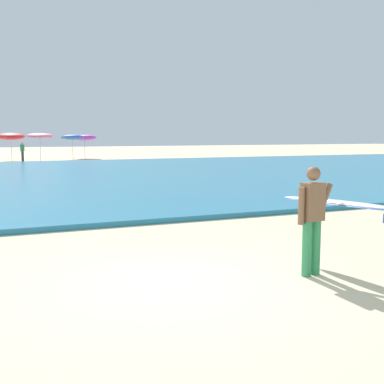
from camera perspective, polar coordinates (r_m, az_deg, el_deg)
ground_plane at (r=7.26m, az=-2.15°, el=-10.99°), size 160.00×160.00×0.00m
sea at (r=25.40m, az=-17.09°, el=1.72°), size 120.00×28.00×0.14m
surfer_with_board at (r=7.90m, az=15.34°, el=-2.09°), size 1.08×2.60×1.73m
beach_umbrella_5 at (r=43.27m, az=-20.70°, el=6.19°), size 2.25×2.25×2.34m
beach_umbrella_6 at (r=42.30m, az=-17.62°, el=6.38°), size 2.18×2.19×2.34m
beach_umbrella_7 at (r=43.84m, az=-14.01°, el=6.33°), size 1.99×2.02×2.25m
beach_umbrella_8 at (r=45.39m, az=-12.65°, el=6.32°), size 2.15×2.18×2.23m
beachgoer_near_row_left at (r=41.82m, az=-19.49°, el=4.61°), size 0.32×0.20×1.58m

